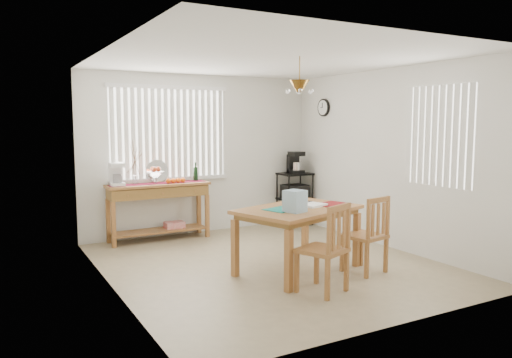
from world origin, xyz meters
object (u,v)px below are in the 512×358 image
chair_left (326,249)px  wire_cart (295,194)px  dining_table (298,215)px  chair_right (367,235)px  sideboard (159,198)px  cart_items (295,163)px

chair_left → wire_cart: bearing=61.8°
wire_cart → dining_table: wire_cart is taller
dining_table → chair_right: bearing=-33.4°
chair_left → dining_table: bearing=77.1°
sideboard → chair_left: bearing=-76.4°
chair_left → chair_right: bearing=21.2°
wire_cart → dining_table: (-1.54, -2.41, 0.14)m
sideboard → chair_right: size_ratio=1.67×
sideboard → chair_left: 3.33m
sideboard → dining_table: sideboard is taller
wire_cart → cart_items: size_ratio=2.43×
wire_cart → dining_table: 2.86m
sideboard → chair_left: (0.78, -3.24, -0.19)m
cart_items → dining_table: bearing=-122.4°
chair_right → sideboard: bearing=119.9°
cart_items → chair_right: 3.07m
sideboard → chair_right: chair_right is taller
dining_table → chair_left: bearing=-102.9°
sideboard → chair_right: (1.66, -2.89, -0.20)m
wire_cart → chair_left: size_ratio=0.96×
sideboard → cart_items: cart_items is taller
wire_cart → chair_left: bearing=-118.2°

